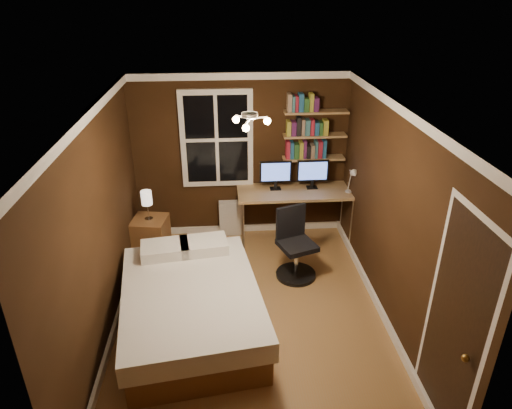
{
  "coord_description": "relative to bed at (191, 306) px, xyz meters",
  "views": [
    {
      "loc": [
        -0.27,
        -4.36,
        3.61
      ],
      "look_at": [
        0.1,
        0.45,
        1.26
      ],
      "focal_mm": 32.0,
      "sensor_mm": 36.0,
      "label": 1
    }
  ],
  "objects": [
    {
      "name": "desk",
      "position": [
        1.48,
        1.92,
        0.47
      ],
      "size": [
        1.74,
        0.65,
        0.83
      ],
      "color": "#A17C4E",
      "rests_on": "ground"
    },
    {
      "name": "monitor_left",
      "position": [
        1.18,
        2.01,
        0.75
      ],
      "size": [
        0.47,
        0.12,
        0.44
      ],
      "primitive_type": null,
      "color": "black",
      "rests_on": "desk"
    },
    {
      "name": "nightstand",
      "position": [
        -0.66,
        1.63,
        -0.01
      ],
      "size": [
        0.54,
        0.54,
        0.59
      ],
      "primitive_type": "cube",
      "rotation": [
        0.0,
        0.0,
        -0.15
      ],
      "color": "brown",
      "rests_on": "ground"
    },
    {
      "name": "ceiling",
      "position": [
        0.68,
        0.17,
        2.2
      ],
      "size": [
        3.2,
        4.2,
        0.02
      ],
      "primitive_type": "cube",
      "color": "white",
      "rests_on": "wall_back"
    },
    {
      "name": "ceiling_fixture",
      "position": [
        0.68,
        0.07,
        2.1
      ],
      "size": [
        0.44,
        0.44,
        0.18
      ],
      "primitive_type": null,
      "color": "beige",
      "rests_on": "ceiling"
    },
    {
      "name": "wall_left",
      "position": [
        -0.92,
        0.17,
        0.95
      ],
      "size": [
        0.04,
        4.2,
        2.5
      ],
      "primitive_type": "cube",
      "color": "black",
      "rests_on": "ground"
    },
    {
      "name": "floor",
      "position": [
        0.68,
        0.17,
        -0.3
      ],
      "size": [
        4.2,
        4.2,
        0.0
      ],
      "primitive_type": "plane",
      "color": "olive",
      "rests_on": "ground"
    },
    {
      "name": "books_row_middle",
      "position": [
        1.76,
        2.15,
        1.43
      ],
      "size": [
        0.54,
        0.16,
        0.23
      ],
      "primitive_type": null,
      "color": "#1C507E",
      "rests_on": "bookshelf_middle"
    },
    {
      "name": "desk_lamp",
      "position": [
        2.25,
        1.74,
        0.75
      ],
      "size": [
        0.14,
        0.32,
        0.44
      ],
      "primitive_type": null,
      "color": "silver",
      "rests_on": "desk"
    },
    {
      "name": "wall_back",
      "position": [
        0.68,
        2.27,
        0.95
      ],
      "size": [
        3.2,
        0.04,
        2.5
      ],
      "primitive_type": "cube",
      "color": "black",
      "rests_on": "ground"
    },
    {
      "name": "books_row_lower",
      "position": [
        1.76,
        2.15,
        1.08
      ],
      "size": [
        0.6,
        0.16,
        0.23
      ],
      "primitive_type": null,
      "color": "maroon",
      "rests_on": "bookshelf_lower"
    },
    {
      "name": "radiator",
      "position": [
        0.51,
        2.16,
        -0.02
      ],
      "size": [
        0.38,
        0.13,
        0.56
      ],
      "primitive_type": "cube",
      "color": "beige",
      "rests_on": "ground"
    },
    {
      "name": "bookshelf_middle",
      "position": [
        1.76,
        2.15,
        1.3
      ],
      "size": [
        0.92,
        0.22,
        0.03
      ],
      "primitive_type": "cube",
      "color": "#A17C4E",
      "rests_on": "wall_back"
    },
    {
      "name": "bookshelf_lower",
      "position": [
        1.76,
        2.15,
        0.95
      ],
      "size": [
        0.92,
        0.22,
        0.03
      ],
      "primitive_type": "cube",
      "color": "#A17C4E",
      "rests_on": "wall_back"
    },
    {
      "name": "monitor_right",
      "position": [
        1.73,
        2.01,
        0.75
      ],
      "size": [
        0.47,
        0.12,
        0.44
      ],
      "primitive_type": null,
      "color": "black",
      "rests_on": "desk"
    },
    {
      "name": "office_chair",
      "position": [
        1.34,
        0.97,
        0.07
      ],
      "size": [
        0.56,
        0.56,
        0.98
      ],
      "rotation": [
        0.0,
        0.0,
        0.35
      ],
      "color": "black",
      "rests_on": "ground"
    },
    {
      "name": "bookshelf_upper",
      "position": [
        1.76,
        2.15,
        1.65
      ],
      "size": [
        0.92,
        0.22,
        0.03
      ],
      "primitive_type": "cube",
      "color": "#A17C4E",
      "rests_on": "wall_back"
    },
    {
      "name": "bedside_lamp",
      "position": [
        -0.66,
        1.63,
        0.51
      ],
      "size": [
        0.15,
        0.15,
        0.44
      ],
      "primitive_type": null,
      "color": "beige",
      "rests_on": "nightstand"
    },
    {
      "name": "door_knob",
      "position": [
        2.23,
        -1.68,
        0.7
      ],
      "size": [
        0.06,
        0.06,
        0.06
      ],
      "primitive_type": "sphere",
      "color": "gold",
      "rests_on": "door"
    },
    {
      "name": "wall_right",
      "position": [
        2.28,
        0.17,
        0.95
      ],
      "size": [
        0.04,
        4.2,
        2.5
      ],
      "primitive_type": "cube",
      "color": "black",
      "rests_on": "ground"
    },
    {
      "name": "books_row_upper",
      "position": [
        1.76,
        2.15,
        1.78
      ],
      "size": [
        0.42,
        0.16,
        0.23
      ],
      "primitive_type": null,
      "color": "#265223",
      "rests_on": "bookshelf_upper"
    },
    {
      "name": "window",
      "position": [
        0.33,
        2.23,
        1.25
      ],
      "size": [
        1.06,
        0.06,
        1.46
      ],
      "primitive_type": "cube",
      "color": "white",
      "rests_on": "wall_back"
    },
    {
      "name": "bed",
      "position": [
        0.0,
        0.0,
        0.0
      ],
      "size": [
        1.76,
        2.25,
        0.7
      ],
      "rotation": [
        0.0,
        0.0,
        0.14
      ],
      "color": "brown",
      "rests_on": "ground"
    },
    {
      "name": "door",
      "position": [
        2.27,
        -1.38,
        0.72
      ],
      "size": [
        0.03,
        0.82,
        2.05
      ],
      "primitive_type": null,
      "color": "black",
      "rests_on": "ground"
    }
  ]
}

